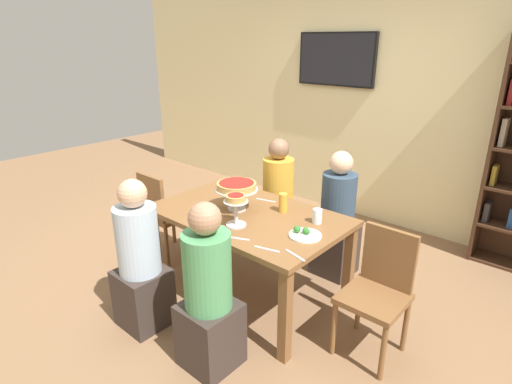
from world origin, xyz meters
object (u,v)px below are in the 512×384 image
object	(u,v)px
diner_near_right	(209,300)
cutlery_knife_near	(267,249)
diner_far_left	(278,204)
chair_head_west	(162,211)
salad_plate_near_diner	(304,234)
cutlery_knife_far	(266,200)
cutlery_fork_near	(202,220)
diner_far_right	(337,223)
chair_head_east	(379,287)
personal_pizza_stand	(236,204)
beer_glass_amber_tall	(283,203)
dining_table	(248,224)
cutlery_fork_far	(237,238)
cutlery_spare_fork	(295,255)
water_glass_clear_near	(317,216)
diner_near_left	(140,266)
salad_plate_far_diner	(230,183)
deep_dish_pizza_stand	(237,187)

from	to	relation	value
diner_near_right	cutlery_knife_near	xyz separation A→B (m)	(0.15, 0.39, 0.25)
diner_far_left	chair_head_west	bearing A→B (deg)	-39.40
salad_plate_near_diner	cutlery_knife_far	size ratio (longest dim) A/B	1.28
cutlery_fork_near	diner_near_right	bearing A→B (deg)	-41.98
diner_far_right	chair_head_east	bearing A→B (deg)	46.75
diner_far_right	personal_pizza_stand	xyz separation A→B (m)	(-0.27, -1.01, 0.42)
beer_glass_amber_tall	cutlery_fork_near	xyz separation A→B (m)	(-0.36, -0.53, -0.07)
diner_near_right	diner_far_right	distance (m)	1.53
dining_table	beer_glass_amber_tall	xyz separation A→B (m)	(0.19, 0.21, 0.17)
chair_head_west	personal_pizza_stand	xyz separation A→B (m)	(1.13, -0.15, 0.42)
diner_far_left	cutlery_knife_near	xyz separation A→B (m)	(0.82, -1.16, 0.25)
diner_near_right	cutlery_fork_far	size ratio (longest dim) A/B	6.39
salad_plate_near_diner	chair_head_east	bearing A→B (deg)	14.40
beer_glass_amber_tall	salad_plate_near_diner	bearing A→B (deg)	-32.81
chair_head_west	cutlery_spare_fork	distance (m)	1.75
cutlery_fork_near	personal_pizza_stand	bearing A→B (deg)	17.79
salad_plate_near_diner	cutlery_knife_near	world-z (taller)	salad_plate_near_diner
diner_far_right	water_glass_clear_near	bearing A→B (deg)	14.84
diner_near_right	chair_head_east	distance (m)	1.12
diner_far_right	cutlery_fork_near	distance (m)	1.25
diner_near_left	cutlery_fork_near	size ratio (longest dim) A/B	6.39
diner_near_right	cutlery_knife_far	bearing A→B (deg)	21.47
cutlery_fork_far	cutlery_knife_far	xyz separation A→B (m)	(-0.31, 0.67, 0.00)
cutlery_knife_near	beer_glass_amber_tall	bearing A→B (deg)	103.91
cutlery_fork_near	cutlery_spare_fork	world-z (taller)	same
diner_near_left	salad_plate_near_diner	world-z (taller)	diner_near_left
diner_near_left	personal_pizza_stand	bearing A→B (deg)	-36.12
dining_table	personal_pizza_stand	size ratio (longest dim) A/B	6.28
salad_plate_near_diner	salad_plate_far_diner	xyz separation A→B (m)	(-1.15, 0.43, -0.00)
diner_near_left	salad_plate_far_diner	distance (m)	1.25
chair_head_east	dining_table	bearing A→B (deg)	5.15
diner_near_left	personal_pizza_stand	distance (m)	0.82
diner_near_left	cutlery_fork_near	distance (m)	0.56
personal_pizza_stand	chair_head_west	bearing A→B (deg)	172.34
diner_near_left	cutlery_fork_far	size ratio (longest dim) A/B	6.39
dining_table	chair_head_west	size ratio (longest dim) A/B	1.74
chair_head_east	cutlery_fork_near	xyz separation A→B (m)	(-1.26, -0.42, 0.26)
chair_head_east	beer_glass_amber_tall	xyz separation A→B (m)	(-0.90, 0.11, 0.33)
chair_head_west	deep_dish_pizza_stand	distance (m)	1.02
chair_head_east	salad_plate_far_diner	distance (m)	1.72
cutlery_knife_near	personal_pizza_stand	bearing A→B (deg)	147.23
chair_head_east	beer_glass_amber_tall	size ratio (longest dim) A/B	5.70
cutlery_knife_near	cutlery_spare_fork	xyz separation A→B (m)	(0.19, 0.06, 0.00)
beer_glass_amber_tall	cutlery_fork_far	size ratio (longest dim) A/B	0.85
salad_plate_near_diner	cutlery_knife_far	xyz separation A→B (m)	(-0.63, 0.34, -0.01)
diner_far_left	cutlery_fork_far	world-z (taller)	diner_far_left
deep_dish_pizza_stand	water_glass_clear_near	size ratio (longest dim) A/B	3.10
diner_near_right	diner_far_left	bearing A→B (deg)	23.47
diner_near_right	beer_glass_amber_tall	size ratio (longest dim) A/B	7.54
diner_far_left	diner_near_left	world-z (taller)	same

